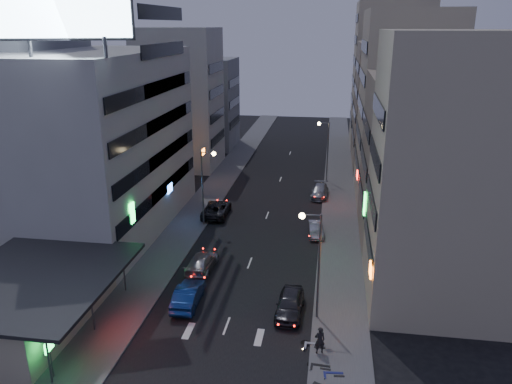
% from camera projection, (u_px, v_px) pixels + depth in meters
% --- Properties ---
extents(ground, '(180.00, 180.00, 0.00)m').
position_uv_depth(ground, '(213.00, 362.00, 31.67)').
color(ground, black).
rests_on(ground, ground).
extents(sidewalk_left, '(4.00, 120.00, 0.12)m').
position_uv_depth(sidewalk_left, '(207.00, 199.00, 60.92)').
color(sidewalk_left, '#4C4C4F').
rests_on(sidewalk_left, ground).
extents(sidewalk_right, '(4.00, 120.00, 0.12)m').
position_uv_depth(sidewalk_right, '(339.00, 206.00, 58.60)').
color(sidewalk_right, '#4C4C4F').
rests_on(sidewalk_right, ground).
extents(food_court, '(11.00, 13.00, 3.88)m').
position_uv_depth(food_court, '(26.00, 300.00, 34.93)').
color(food_court, '#B1A68B').
rests_on(food_court, ground).
extents(white_building, '(14.00, 24.00, 18.00)m').
position_uv_depth(white_building, '(92.00, 144.00, 50.01)').
color(white_building, '#B4B4AF').
rests_on(white_building, ground).
extents(grey_tower, '(10.00, 14.00, 34.00)m').
position_uv_depth(grey_tower, '(16.00, 59.00, 51.58)').
color(grey_tower, gray).
rests_on(grey_tower, ground).
extents(shophouse_near, '(10.00, 11.00, 20.00)m').
position_uv_depth(shophouse_near, '(445.00, 175.00, 36.15)').
color(shophouse_near, '#B1A68B').
rests_on(shophouse_near, ground).
extents(shophouse_mid, '(11.00, 12.00, 16.00)m').
position_uv_depth(shophouse_mid, '(423.00, 161.00, 47.49)').
color(shophouse_mid, gray).
rests_on(shophouse_mid, ground).
extents(shophouse_far, '(10.00, 14.00, 22.00)m').
position_uv_depth(shophouse_far, '(404.00, 108.00, 58.79)').
color(shophouse_far, '#B1A68B').
rests_on(shophouse_far, ground).
extents(far_left_a, '(11.00, 10.00, 20.00)m').
position_uv_depth(far_left_a, '(180.00, 99.00, 72.90)').
color(far_left_a, '#B4B4AF').
rests_on(far_left_a, ground).
extents(far_left_b, '(12.00, 10.00, 15.00)m').
position_uv_depth(far_left_b, '(200.00, 103.00, 85.95)').
color(far_left_b, gray).
rests_on(far_left_b, ground).
extents(far_right_a, '(11.00, 12.00, 18.00)m').
position_uv_depth(far_right_a, '(393.00, 106.00, 73.41)').
color(far_right_a, gray).
rests_on(far_right_a, ground).
extents(far_right_b, '(12.00, 12.00, 24.00)m').
position_uv_depth(far_right_b, '(389.00, 76.00, 85.50)').
color(far_right_b, '#B1A68B').
rests_on(far_right_b, ground).
extents(billboard, '(9.52, 3.75, 6.20)m').
position_uv_depth(billboard, '(62.00, 5.00, 36.01)').
color(billboard, '#595B60').
rests_on(billboard, white_building).
extents(street_lamp_right_near, '(1.60, 0.44, 8.02)m').
position_uv_depth(street_lamp_right_near, '(314.00, 251.00, 34.73)').
color(street_lamp_right_near, '#595B60').
rests_on(street_lamp_right_near, sidewalk_right).
extents(street_lamp_left, '(1.60, 0.44, 8.02)m').
position_uv_depth(street_lamp_left, '(206.00, 177.00, 51.43)').
color(street_lamp_left, '#595B60').
rests_on(street_lamp_left, sidewalk_left).
extents(street_lamp_right_far, '(1.60, 0.44, 8.02)m').
position_uv_depth(street_lamp_right_far, '(325.00, 143.00, 66.59)').
color(street_lamp_right_far, '#595B60').
rests_on(street_lamp_right_far, sidewalk_right).
extents(parked_car_right_near, '(2.05, 4.81, 1.62)m').
position_uv_depth(parked_car_right_near, '(290.00, 304.00, 36.68)').
color(parked_car_right_near, '#2B2B31').
rests_on(parked_car_right_near, ground).
extents(parked_car_right_mid, '(1.79, 4.05, 1.29)m').
position_uv_depth(parked_car_right_mid, '(316.00, 229.00, 50.51)').
color(parked_car_right_mid, '#AEB0B7').
rests_on(parked_car_right_mid, ground).
extents(parked_car_left, '(2.80, 5.82, 1.60)m').
position_uv_depth(parked_car_left, '(217.00, 209.00, 55.70)').
color(parked_car_left, '#232327').
rests_on(parked_car_left, ground).
extents(parked_car_right_far, '(2.16, 5.00, 1.43)m').
position_uv_depth(parked_car_right_far, '(320.00, 191.00, 61.81)').
color(parked_car_right_far, gray).
rests_on(parked_car_right_far, ground).
extents(road_car_blue, '(1.86, 4.91, 1.60)m').
position_uv_depth(road_car_blue, '(188.00, 295.00, 37.93)').
color(road_car_blue, navy).
rests_on(road_car_blue, ground).
extents(road_car_silver, '(2.20, 5.15, 1.48)m').
position_uv_depth(road_car_silver, '(202.00, 263.00, 43.23)').
color(road_car_silver, '#989AA0').
rests_on(road_car_silver, ground).
extents(person, '(0.80, 0.65, 1.90)m').
position_uv_depth(person, '(320.00, 340.00, 32.03)').
color(person, black).
rests_on(person, sidewalk_right).
extents(scooter_black_a, '(1.32, 2.05, 1.19)m').
position_uv_depth(scooter_black_a, '(336.00, 381.00, 28.91)').
color(scooter_black_a, black).
rests_on(scooter_black_a, sidewalk_right).
extents(scooter_silver_a, '(1.00, 2.08, 1.22)m').
position_uv_depth(scooter_silver_a, '(326.00, 384.00, 28.61)').
color(scooter_silver_a, '#969A9D').
rests_on(scooter_silver_a, sidewalk_right).
extents(scooter_blue, '(0.77, 1.85, 1.10)m').
position_uv_depth(scooter_blue, '(344.00, 365.00, 30.35)').
color(scooter_blue, navy).
rests_on(scooter_blue, sidewalk_right).
extents(scooter_black_b, '(0.73, 1.86, 1.11)m').
position_uv_depth(scooter_black_b, '(331.00, 358.00, 30.92)').
color(scooter_black_b, black).
rests_on(scooter_black_b, sidewalk_right).
extents(scooter_silver_b, '(0.76, 2.05, 1.24)m').
position_uv_depth(scooter_silver_b, '(326.00, 336.00, 33.00)').
color(scooter_silver_b, '#9A9BA2').
rests_on(scooter_silver_b, sidewalk_right).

